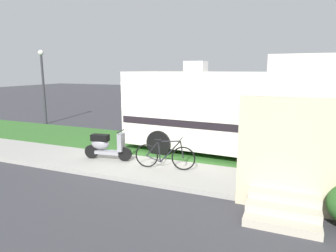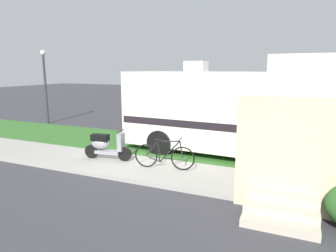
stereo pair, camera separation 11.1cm
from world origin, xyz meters
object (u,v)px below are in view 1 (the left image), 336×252
at_px(bicycle, 165,156).
at_px(street_lamp_post, 43,79).
at_px(bottle_green, 268,187).
at_px(motorhome_rv, 226,109).
at_px(pickup_truck_near, 246,109).
at_px(scooter, 106,145).

distance_m(bicycle, street_lamp_post, 10.42).
height_order(bottle_green, street_lamp_post, street_lamp_post).
bearing_deg(motorhome_rv, street_lamp_post, 168.34).
height_order(bicycle, street_lamp_post, street_lamp_post).
xyz_separation_m(bicycle, street_lamp_post, (-9.11, 4.67, 1.91)).
xyz_separation_m(motorhome_rv, street_lamp_post, (-10.29, 2.12, 0.81)).
bearing_deg(pickup_truck_near, street_lamp_post, -165.21).
bearing_deg(bottle_green, bicycle, 168.79).
bearing_deg(street_lamp_post, scooter, -33.02).
distance_m(pickup_truck_near, bottle_green, 8.18).
bearing_deg(bicycle, pickup_truck_near, 80.84).
bearing_deg(scooter, motorhome_rv, 36.97).
height_order(motorhome_rv, bottle_green, motorhome_rv).
relative_size(motorhome_rv, bottle_green, 24.30).
distance_m(bicycle, pickup_truck_near, 7.50).
bearing_deg(bicycle, motorhome_rv, 65.15).
height_order(scooter, bottle_green, scooter).
distance_m(bottle_green, street_lamp_post, 13.28).
height_order(motorhome_rv, bicycle, motorhome_rv).
height_order(scooter, street_lamp_post, street_lamp_post).
height_order(bicycle, pickup_truck_near, pickup_truck_near).
distance_m(motorhome_rv, bicycle, 3.01).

